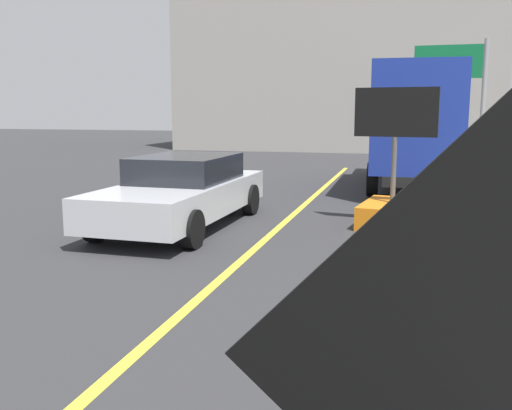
# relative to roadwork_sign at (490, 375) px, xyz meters

# --- Properties ---
(lane_center_stripe) EXTENTS (0.14, 36.00, 0.01)m
(lane_center_stripe) POSITION_rel_roadwork_sign_xyz_m (-2.68, 2.81, -1.47)
(lane_center_stripe) COLOR yellow
(lane_center_stripe) RESTS_ON ground
(roadwork_sign) EXTENTS (1.61, 0.32, 2.33)m
(roadwork_sign) POSITION_rel_roadwork_sign_xyz_m (0.00, 0.00, 0.00)
(roadwork_sign) COLOR #593819
(roadwork_sign) RESTS_ON ground
(arrow_board_trailer) EXTENTS (1.60, 1.94, 2.70)m
(arrow_board_trailer) POSITION_rel_roadwork_sign_xyz_m (-0.56, 9.73, -0.99)
(arrow_board_trailer) COLOR orange
(arrow_board_trailer) RESTS_ON ground
(box_truck) EXTENTS (2.51, 7.87, 3.45)m
(box_truck) POSITION_rel_roadwork_sign_xyz_m (-0.19, 15.65, 0.38)
(box_truck) COLOR black
(box_truck) RESTS_ON ground
(pickup_car) EXTENTS (2.13, 5.02, 1.38)m
(pickup_car) POSITION_rel_roadwork_sign_xyz_m (-4.55, 8.55, -0.77)
(pickup_car) COLOR silver
(pickup_car) RESTS_ON ground
(highway_guide_sign) EXTENTS (2.79, 0.18, 5.00)m
(highway_guide_sign) POSITION_rel_roadwork_sign_xyz_m (1.65, 22.60, 1.95)
(highway_guide_sign) COLOR gray
(highway_guide_sign) RESTS_ON ground
(far_building_block) EXTENTS (17.69, 8.38, 10.22)m
(far_building_block) POSITION_rel_roadwork_sign_xyz_m (-4.57, 32.76, 3.64)
(far_building_block) COLOR gray
(far_building_block) RESTS_ON ground
(traffic_cone_mid_lane) EXTENTS (0.36, 0.36, 0.75)m
(traffic_cone_mid_lane) POSITION_rel_roadwork_sign_xyz_m (-0.20, 4.37, -1.10)
(traffic_cone_mid_lane) COLOR black
(traffic_cone_mid_lane) RESTS_ON ground
(traffic_cone_far_lane) EXTENTS (0.36, 0.36, 0.77)m
(traffic_cone_far_lane) POSITION_rel_roadwork_sign_xyz_m (-0.20, 7.42, -1.09)
(traffic_cone_far_lane) COLOR black
(traffic_cone_far_lane) RESTS_ON ground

